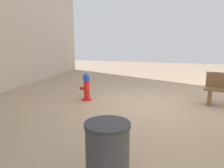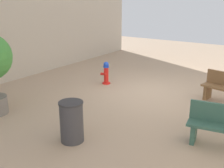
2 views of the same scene
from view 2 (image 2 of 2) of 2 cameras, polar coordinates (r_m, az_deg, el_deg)
The scene contains 3 objects.
ground_plane at distance 9.73m, azimuth 7.62°, elevation -1.67°, with size 23.40×23.40×0.00m, color tan.
fire_hydrant at distance 10.46m, azimuth -1.24°, elevation 2.33°, with size 0.37×0.40×0.86m.
trash_bin at distance 6.37m, azimuth -8.36°, elevation -7.71°, with size 0.56×0.56×0.96m.
Camera 2 is at (-4.05, 8.26, 3.18)m, focal length 44.16 mm.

